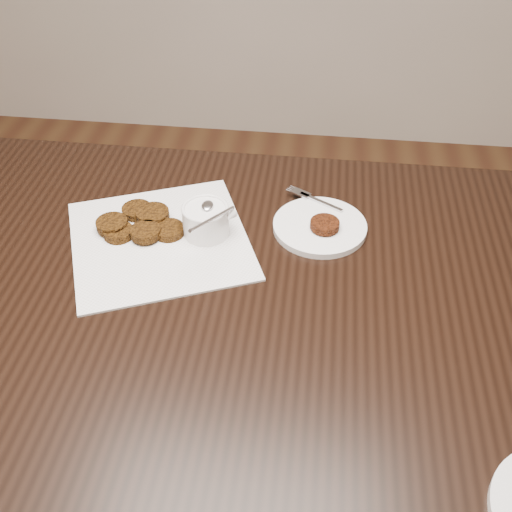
{
  "coord_description": "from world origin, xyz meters",
  "views": [
    {
      "loc": [
        0.16,
        -0.59,
        1.46
      ],
      "look_at": [
        0.07,
        0.17,
        0.8
      ],
      "focal_mm": 42.28,
      "sensor_mm": 36.0,
      "label": 1
    }
  ],
  "objects_px": {
    "napkin": "(160,240)",
    "table": "(255,417)",
    "sauce_ramekin": "(205,207)",
    "plate_with_patty": "(320,224)"
  },
  "relations": [
    {
      "from": "table",
      "to": "plate_with_patty",
      "type": "distance_m",
      "value": 0.44
    },
    {
      "from": "sauce_ramekin",
      "to": "plate_with_patty",
      "type": "distance_m",
      "value": 0.22
    },
    {
      "from": "napkin",
      "to": "sauce_ramekin",
      "type": "xyz_separation_m",
      "value": [
        0.08,
        0.03,
        0.06
      ]
    },
    {
      "from": "table",
      "to": "napkin",
      "type": "height_order",
      "value": "napkin"
    },
    {
      "from": "table",
      "to": "plate_with_patty",
      "type": "xyz_separation_m",
      "value": [
        0.1,
        0.18,
        0.39
      ]
    },
    {
      "from": "sauce_ramekin",
      "to": "plate_with_patty",
      "type": "xyz_separation_m",
      "value": [
        0.21,
        0.04,
        -0.05
      ]
    },
    {
      "from": "table",
      "to": "plate_with_patty",
      "type": "bearing_deg",
      "value": 60.27
    },
    {
      "from": "table",
      "to": "sauce_ramekin",
      "type": "height_order",
      "value": "sauce_ramekin"
    },
    {
      "from": "napkin",
      "to": "table",
      "type": "bearing_deg",
      "value": -29.1
    },
    {
      "from": "table",
      "to": "napkin",
      "type": "relative_size",
      "value": 4.24
    }
  ]
}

